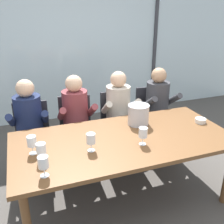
{
  "coord_description": "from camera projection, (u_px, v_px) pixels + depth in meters",
  "views": [
    {
      "loc": [
        -0.91,
        -2.14,
        1.99
      ],
      "look_at": [
        0.0,
        0.35,
        0.9
      ],
      "focal_mm": 41.57,
      "sensor_mm": 36.0,
      "label": 1
    }
  ],
  "objects": [
    {
      "name": "person_navy_polo",
      "position": [
        29.0,
        124.0,
        3.06
      ],
      "size": [
        0.48,
        0.63,
        1.22
      ],
      "rotation": [
        0.0,
        0.0,
        -0.08
      ],
      "color": "#192347",
      "rests_on": "ground"
    },
    {
      "name": "hillside_vineyard",
      "position": [
        49.0,
        45.0,
        7.38
      ],
      "size": [
        13.41,
        2.4,
        1.9
      ],
      "primitive_type": "cube",
      "color": "#477A38",
      "rests_on": "ground"
    },
    {
      "name": "chair_near_curtain",
      "position": [
        33.0,
        132.0,
        3.23
      ],
      "size": [
        0.48,
        0.48,
        0.9
      ],
      "rotation": [
        0.0,
        0.0,
        -0.09
      ],
      "color": "#232328",
      "rests_on": "ground"
    },
    {
      "name": "ice_bucket_primary",
      "position": [
        138.0,
        114.0,
        2.89
      ],
      "size": [
        0.24,
        0.24,
        0.23
      ],
      "color": "#B7B7BC",
      "rests_on": "dining_table"
    },
    {
      "name": "chair_right_of_center",
      "position": [
        151.0,
        113.0,
        3.81
      ],
      "size": [
        0.49,
        0.49,
        0.9
      ],
      "rotation": [
        0.0,
        0.0,
        -0.13
      ],
      "color": "#232328",
      "rests_on": "ground"
    },
    {
      "name": "wine_glass_by_right_taster",
      "position": [
        43.0,
        163.0,
        1.99
      ],
      "size": [
        0.08,
        0.08,
        0.17
      ],
      "color": "silver",
      "rests_on": "dining_table"
    },
    {
      "name": "window_mullion_right",
      "position": [
        155.0,
        44.0,
        5.09
      ],
      "size": [
        0.06,
        0.06,
        2.6
      ],
      "primitive_type": "cube",
      "color": "#38383D",
      "rests_on": "ground"
    },
    {
      "name": "person_charcoal_jacket",
      "position": [
        160.0,
        105.0,
        3.61
      ],
      "size": [
        0.46,
        0.61,
        1.22
      ],
      "rotation": [
        0.0,
        0.0,
        0.01
      ],
      "color": "#38383D",
      "rests_on": "ground"
    },
    {
      "name": "wine_glass_spare_empty",
      "position": [
        41.0,
        150.0,
        2.18
      ],
      "size": [
        0.08,
        0.08,
        0.17
      ],
      "color": "silver",
      "rests_on": "dining_table"
    },
    {
      "name": "person_maroon_top",
      "position": [
        77.0,
        117.0,
        3.24
      ],
      "size": [
        0.47,
        0.61,
        1.22
      ],
      "rotation": [
        0.0,
        0.0,
        -0.02
      ],
      "color": "brown",
      "rests_on": "ground"
    },
    {
      "name": "chair_center",
      "position": [
        118.0,
        118.0,
        3.64
      ],
      "size": [
        0.47,
        0.47,
        0.9
      ],
      "rotation": [
        0.0,
        0.0,
        0.08
      ],
      "color": "#232328",
      "rests_on": "ground"
    },
    {
      "name": "tasting_bowl",
      "position": [
        200.0,
        121.0,
        2.96
      ],
      "size": [
        0.12,
        0.12,
        0.05
      ],
      "primitive_type": "cylinder",
      "color": "silver",
      "rests_on": "dining_table"
    },
    {
      "name": "wine_glass_by_left_taster",
      "position": [
        91.0,
        139.0,
        2.35
      ],
      "size": [
        0.08,
        0.08,
        0.17
      ],
      "color": "silver",
      "rests_on": "dining_table"
    },
    {
      "name": "dining_table",
      "position": [
        124.0,
        144.0,
        2.64
      ],
      "size": [
        2.21,
        1.06,
        0.75
      ],
      "color": "brown",
      "rests_on": "ground"
    },
    {
      "name": "wine_glass_near_bucket",
      "position": [
        143.0,
        133.0,
        2.46
      ],
      "size": [
        0.08,
        0.08,
        0.17
      ],
      "color": "silver",
      "rests_on": "dining_table"
    },
    {
      "name": "ground",
      "position": [
        97.0,
        153.0,
        3.77
      ],
      "size": [
        14.0,
        14.0,
        0.0
      ],
      "primitive_type": "plane",
      "color": "#4C4742"
    },
    {
      "name": "window_glass_panel",
      "position": [
        70.0,
        48.0,
        4.57
      ],
      "size": [
        7.41,
        0.03,
        2.6
      ],
      "primitive_type": "cube",
      "color": "silver",
      "rests_on": "ground"
    },
    {
      "name": "wine_glass_center_pour",
      "position": [
        32.0,
        142.0,
        2.3
      ],
      "size": [
        0.08,
        0.08,
        0.17
      ],
      "color": "silver",
      "rests_on": "dining_table"
    },
    {
      "name": "person_beige_jumper",
      "position": [
        120.0,
        111.0,
        3.42
      ],
      "size": [
        0.48,
        0.63,
        1.22
      ],
      "rotation": [
        0.0,
        0.0,
        -0.08
      ],
      "color": "#B7AD9E",
      "rests_on": "ground"
    },
    {
      "name": "chair_left_of_center",
      "position": [
        76.0,
        125.0,
        3.44
      ],
      "size": [
        0.5,
        0.5,
        0.9
      ],
      "rotation": [
        0.0,
        0.0,
        -0.13
      ],
      "color": "#232328",
      "rests_on": "ground"
    }
  ]
}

